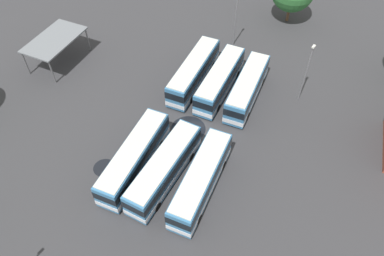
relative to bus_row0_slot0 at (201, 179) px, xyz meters
The scene contains 12 objects.
ground_plane 8.45m from the bus_row0_slot0, 39.36° to the left, with size 94.05×94.05×0.00m, color #333335.
bus_row0_slot0 is the anchor object (origin of this frame).
bus_row0_slot1 4.01m from the bus_row0_slot0, 106.08° to the left, with size 11.70×4.07×3.52m.
bus_row0_slot2 7.58m from the bus_row0_slot0, 104.06° to the left, with size 12.05×5.12×3.52m.
bus_row1_slot0 15.00m from the bus_row0_slot0, 11.99° to the left, with size 11.38×5.02×3.52m.
bus_row1_slot1 15.44m from the bus_row0_slot0, 25.77° to the left, with size 11.73×4.81×3.52m.
bus_row1_slot2 16.89m from the bus_row0_slot0, 37.99° to the left, with size 12.21×5.05×3.52m.
maintenance_shelter 29.11m from the bus_row0_slot0, 78.27° to the left, with size 9.39×6.57×3.82m.
lamp_post_far_corner 26.14m from the bus_row0_slot0, 24.06° to the left, with size 0.56×0.28×8.05m.
lamp_post_mid_lot 18.95m from the bus_row0_slot0, ahead, with size 0.56×0.28×8.30m.
puddle_between_rows 11.10m from the bus_row0_slot0, 110.98° to the left, with size 2.43×2.43×0.01m, color black.
puddle_near_shelter 8.80m from the bus_row0_slot0, 44.91° to the left, with size 4.19×4.19×0.01m, color black.
Camera 1 is at (-24.08, -16.82, 33.52)m, focal length 34.87 mm.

